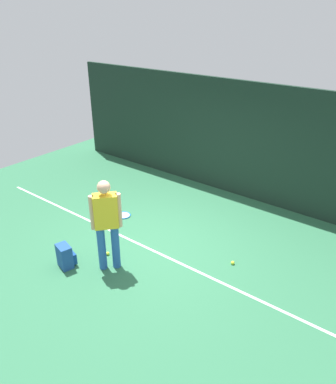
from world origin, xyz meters
TOP-DOWN VIEW (x-y plane):
  - ground_plane at (0.00, 0.00)m, footprint 12.00×12.00m
  - back_fence at (0.00, 3.00)m, footprint 10.00×0.10m
  - court_line at (0.00, -0.18)m, footprint 9.00×0.05m
  - tennis_player at (-0.19, -1.04)m, footprint 0.43×0.45m
  - tennis_racket at (-1.28, 0.41)m, footprint 0.43×0.63m
  - backpack at (-0.83, -1.50)m, footprint 0.34×0.34m
  - tennis_ball_near_player at (-0.49, -0.82)m, footprint 0.07×0.07m
  - tennis_ball_by_fence at (1.51, 0.38)m, footprint 0.07×0.07m

SIDE VIEW (x-z plane):
  - ground_plane at x=0.00m, z-range 0.00..0.00m
  - court_line at x=0.00m, z-range 0.00..0.00m
  - tennis_racket at x=-1.28m, z-range 0.00..0.03m
  - tennis_ball_near_player at x=-0.49m, z-range 0.00..0.07m
  - tennis_ball_by_fence at x=1.51m, z-range 0.00..0.07m
  - backpack at x=-0.83m, z-range -0.01..0.43m
  - tennis_player at x=-0.19m, z-range 0.12..1.82m
  - back_fence at x=0.00m, z-range 0.00..2.75m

